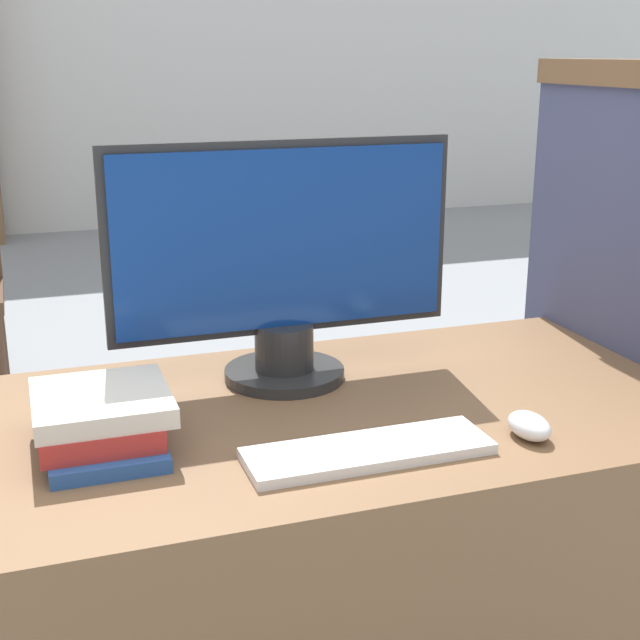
# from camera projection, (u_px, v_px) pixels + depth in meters

# --- Properties ---
(wall_back) EXTENTS (12.00, 0.06, 2.80)m
(wall_back) POSITION_uv_depth(u_px,v_px,m) (62.00, 41.00, 6.50)
(wall_back) COLOR white
(wall_back) RESTS_ON ground_plane
(desk) EXTENTS (1.32, 0.69, 0.76)m
(desk) POSITION_uv_depth(u_px,v_px,m) (312.00, 607.00, 1.59)
(desk) COLOR brown
(desk) RESTS_ON ground_plane
(carrel_divider) EXTENTS (0.07, 0.76, 1.32)m
(carrel_divider) POSITION_uv_depth(u_px,v_px,m) (636.00, 403.00, 1.75)
(carrel_divider) COLOR #474C70
(carrel_divider) RESTS_ON ground_plane
(monitor) EXTENTS (0.62, 0.22, 0.43)m
(monitor) POSITION_uv_depth(u_px,v_px,m) (286.00, 264.00, 1.56)
(monitor) COLOR #282828
(monitor) RESTS_ON desk
(keyboard) EXTENTS (0.37, 0.11, 0.02)m
(keyboard) POSITION_uv_depth(u_px,v_px,m) (368.00, 451.00, 1.31)
(keyboard) COLOR white
(keyboard) RESTS_ON desk
(mouse) EXTENTS (0.06, 0.09, 0.04)m
(mouse) POSITION_uv_depth(u_px,v_px,m) (529.00, 426.00, 1.37)
(mouse) COLOR white
(mouse) RESTS_ON desk
(book_stack) EXTENTS (0.20, 0.27, 0.09)m
(book_stack) POSITION_uv_depth(u_px,v_px,m) (100.00, 419.00, 1.33)
(book_stack) COLOR #285199
(book_stack) RESTS_ON desk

